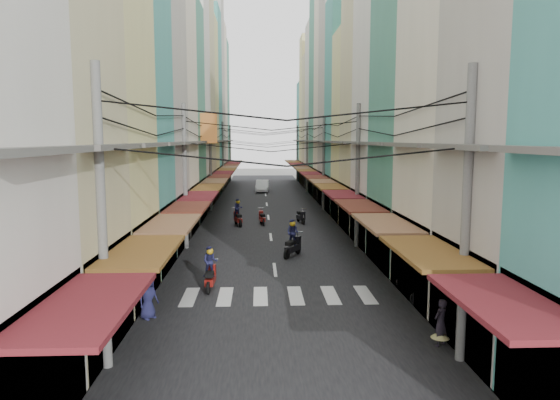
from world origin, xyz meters
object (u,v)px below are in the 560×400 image
object	(u,v)px
white_car	(262,192)
traffic_sign	(395,226)
market_umbrella	(400,226)
bicycle	(403,248)

from	to	relation	value
white_car	traffic_sign	distance (m)	35.39
market_umbrella	traffic_sign	size ratio (longest dim) A/B	0.91
bicycle	traffic_sign	distance (m)	4.68
white_car	bicycle	bearing A→B (deg)	-73.56
white_car	traffic_sign	size ratio (longest dim) A/B	1.79
bicycle	traffic_sign	world-z (taller)	traffic_sign
market_umbrella	white_car	bearing A→B (deg)	99.72
white_car	market_umbrella	xyz separation A→B (m)	(6.16, -35.97, 2.21)
bicycle	market_umbrella	size ratio (longest dim) A/B	0.57
market_umbrella	traffic_sign	distance (m)	1.21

